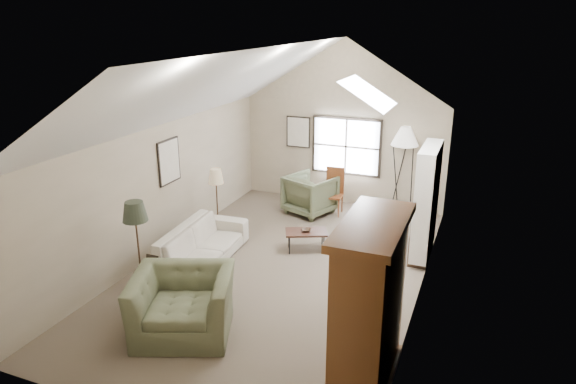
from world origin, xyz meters
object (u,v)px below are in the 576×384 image
at_px(armoire, 369,306).
at_px(armchair_far, 310,194).
at_px(coffee_table, 306,241).
at_px(side_table, 154,288).
at_px(armchair_near, 183,304).
at_px(sofa, 201,245).
at_px(side_chair, 333,192).

height_order(armoire, armchair_far, armoire).
bearing_deg(coffee_table, armoire, -59.08).
relative_size(armoire, side_table, 3.61).
bearing_deg(armchair_near, armchair_far, 67.53).
xyz_separation_m(sofa, side_table, (0.10, -1.60, -0.05)).
height_order(armoire, armchair_near, armoire).
distance_m(armoire, armchair_far, 6.01).
bearing_deg(sofa, armchair_near, -159.29).
height_order(sofa, coffee_table, sofa).
bearing_deg(sofa, side_table, 179.73).
distance_m(side_table, side_chair, 5.18).
relative_size(armchair_near, side_chair, 1.29).
bearing_deg(coffee_table, side_table, -118.88).
distance_m(coffee_table, side_chair, 2.16).
height_order(sofa, side_chair, side_chair).
height_order(armoire, side_chair, armoire).
height_order(armchair_far, side_table, armchair_far).
distance_m(sofa, side_chair, 3.71).
bearing_deg(side_table, armchair_far, 78.88).
relative_size(armchair_far, side_chair, 0.93).
height_order(side_table, side_chair, side_chair).
bearing_deg(armchair_far, side_table, 100.19).
bearing_deg(armchair_far, armoire, 137.47).
xyz_separation_m(armoire, sofa, (-3.69, 2.14, -0.74)).
xyz_separation_m(armchair_far, side_chair, (0.52, 0.13, 0.08)).
bearing_deg(sofa, armchair_far, -21.84).
distance_m(armchair_far, side_chair, 0.54).
distance_m(armchair_far, coffee_table, 2.10).
bearing_deg(armchair_far, side_chair, -144.28).
distance_m(armoire, side_chair, 5.92).
bearing_deg(side_chair, armchair_far, -169.06).
height_order(armoire, coffee_table, armoire).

